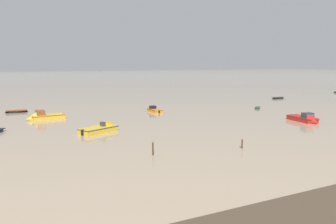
{
  "coord_description": "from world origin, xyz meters",
  "views": [
    {
      "loc": [
        -54.27,
        -26.99,
        9.58
      ],
      "look_at": [
        -26.21,
        28.16,
        0.72
      ],
      "focal_mm": 36.34,
      "sensor_mm": 36.0,
      "label": 1
    }
  ],
  "objects": [
    {
      "name": "motorboat_moored_1",
      "position": [
        -8.82,
        11.97,
        0.36
      ],
      "size": [
        2.97,
        6.43,
        2.36
      ],
      "rotation": [
        0.0,
        0.0,
        4.58
      ],
      "color": "red",
      "rests_on": "ground"
    },
    {
      "name": "rowboat_moored_0",
      "position": [
        -4.57,
        28.47,
        0.13
      ],
      "size": [
        2.83,
        2.73,
        0.46
      ],
      "rotation": [
        0.0,
        0.0,
        0.75
      ],
      "color": "#23602D",
      "rests_on": "ground"
    },
    {
      "name": "rowboat_moored_1",
      "position": [
        14.7,
        41.97,
        0.17
      ],
      "size": [
        3.92,
        1.47,
        0.61
      ],
      "rotation": [
        0.0,
        0.0,
        3.1
      ],
      "color": "black",
      "rests_on": "ground"
    },
    {
      "name": "motorboat_moored_2",
      "position": [
        -26.3,
        34.56,
        0.26
      ],
      "size": [
        1.73,
        4.66,
        1.74
      ],
      "rotation": [
        0.0,
        0.0,
        1.59
      ],
      "color": "orange",
      "rests_on": "ground"
    },
    {
      "name": "rowboat_moored_3",
      "position": [
        -50.87,
        45.55,
        0.18
      ],
      "size": [
        4.25,
        1.54,
        0.67
      ],
      "rotation": [
        0.0,
        0.0,
        6.26
      ],
      "color": "black",
      "rests_on": "ground"
    },
    {
      "name": "motorboat_moored_3",
      "position": [
        -40.93,
        19.44,
        0.3
      ],
      "size": [
        6.69,
        4.62,
        2.18
      ],
      "rotation": [
        0.0,
        0.0,
        0.42
      ],
      "color": "gold",
      "rests_on": "ground"
    },
    {
      "name": "motorboat_moored_5",
      "position": [
        -47.39,
        34.41,
        0.37
      ],
      "size": [
        6.64,
        3.03,
        2.44
      ],
      "rotation": [
        0.0,
        0.0,
        3.27
      ],
      "color": "gold",
      "rests_on": "ground"
    },
    {
      "name": "mooring_post_near",
      "position": [
        -29.67,
        2.77,
        0.57
      ],
      "size": [
        0.22,
        0.22,
        1.31
      ],
      "color": "#523323",
      "rests_on": "ground"
    },
    {
      "name": "mooring_post_right",
      "position": [
        -39.9,
        4.77,
        0.72
      ],
      "size": [
        0.22,
        0.22,
        1.66
      ],
      "color": "#4E3323",
      "rests_on": "ground"
    }
  ]
}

